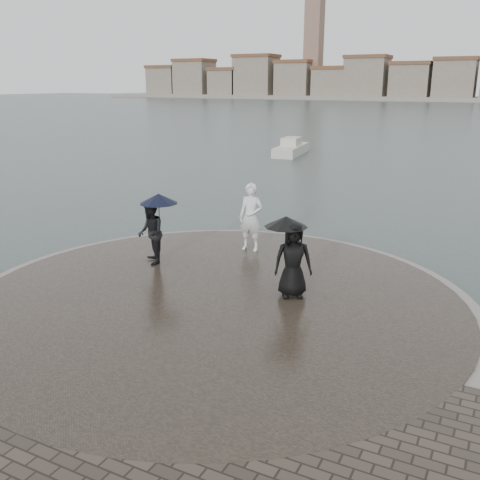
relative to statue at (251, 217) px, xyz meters
The scene contains 7 objects.
ground 7.46m from the statue, 82.96° to the right, with size 400.00×400.00×0.00m, color #2B3835.
kerb_ring 4.07m from the statue, 76.61° to the right, with size 12.50×12.50×0.32m, color gray.
quay_tip 4.06m from the statue, 76.61° to the right, with size 11.90×11.90×0.36m, color #2D261E.
statue is the anchor object (origin of this frame).
visitor_left 3.08m from the statue, 128.34° to the right, with size 1.34×1.20×2.04m.
visitor_right 3.79m from the statue, 49.01° to the right, with size 1.31×1.10×1.95m.
far_skyline 153.59m from the statue, 92.01° to the left, with size 260.00×20.00×37.00m.
Camera 1 is at (6.06, -6.95, 5.37)m, focal length 40.00 mm.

